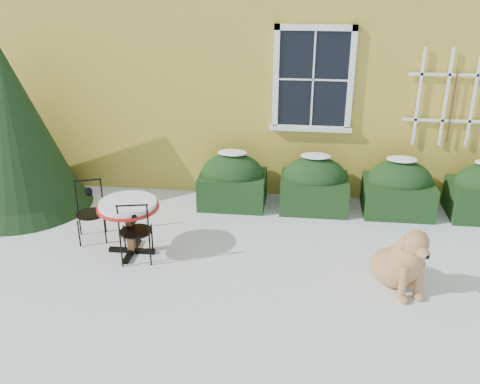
# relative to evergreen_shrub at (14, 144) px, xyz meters

# --- Properties ---
(ground) EXTENTS (80.00, 80.00, 0.00)m
(ground) POSITION_rel_evergreen_shrub_xyz_m (3.64, -2.10, -1.05)
(ground) COLOR white
(ground) RESTS_ON ground
(hedge_row) EXTENTS (4.95, 0.80, 0.91)m
(hedge_row) POSITION_rel_evergreen_shrub_xyz_m (5.29, 0.45, -0.65)
(hedge_row) COLOR black
(hedge_row) RESTS_ON ground
(evergreen_shrub) EXTENTS (2.15, 2.15, 2.61)m
(evergreen_shrub) POSITION_rel_evergreen_shrub_xyz_m (0.00, 0.00, 0.00)
(evergreen_shrub) COLOR black
(evergreen_shrub) RESTS_ON ground
(bistro_table) EXTENTS (0.82, 0.82, 0.76)m
(bistro_table) POSITION_rel_evergreen_shrub_xyz_m (2.18, -1.27, -0.42)
(bistro_table) COLOR black
(bistro_table) RESTS_ON ground
(patio_chair_near) EXTENTS (0.46, 0.46, 0.88)m
(patio_chair_near) POSITION_rel_evergreen_shrub_xyz_m (2.32, -1.46, -0.61)
(patio_chair_near) COLOR black
(patio_chair_near) RESTS_ON ground
(patio_chair_far) EXTENTS (0.48, 0.48, 0.85)m
(patio_chair_far) POSITION_rel_evergreen_shrub_xyz_m (1.51, -0.93, -0.63)
(patio_chair_far) COLOR black
(patio_chair_far) RESTS_ON ground
(dog) EXTENTS (0.77, 1.00, 0.91)m
(dog) POSITION_rel_evergreen_shrub_xyz_m (5.66, -1.74, -0.69)
(dog) COLOR tan
(dog) RESTS_ON ground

